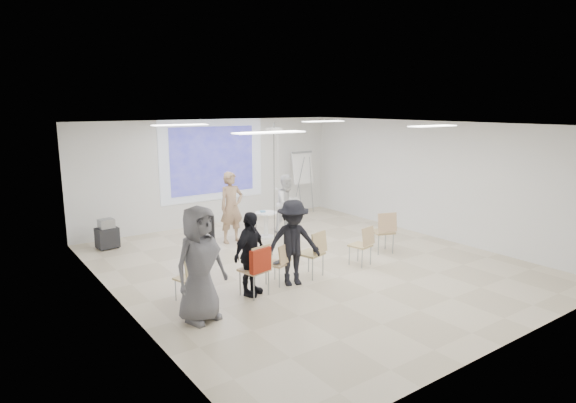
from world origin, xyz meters
TOP-DOWN VIEW (x-y plane):
  - floor at (0.00, 0.00)m, footprint 8.00×9.00m
  - ceiling at (0.00, 0.00)m, footprint 8.00×9.00m
  - wall_back at (0.00, 4.55)m, footprint 8.00×0.10m
  - wall_left at (-4.05, 0.00)m, footprint 0.10×9.00m
  - wall_right at (4.05, 0.00)m, footprint 0.10×9.00m
  - projection_halo at (0.00, 4.49)m, footprint 3.20×0.01m
  - projection_image at (0.00, 4.47)m, footprint 2.60×0.01m
  - pedestal_table at (0.37, 2.29)m, footprint 0.74×0.74m
  - player_left at (-0.54, 2.47)m, footprint 0.76×0.53m
  - player_right at (1.16, 2.45)m, footprint 0.91×0.76m
  - controller_left at (-0.36, 2.72)m, footprint 0.05×0.13m
  - controller_right at (0.98, 2.70)m, footprint 0.05×0.11m
  - chair_far_left at (-2.96, -0.40)m, footprint 0.48×0.50m
  - chair_left_mid at (-1.89, -0.90)m, footprint 0.54×0.57m
  - chair_left_inner at (-1.22, -0.64)m, footprint 0.50×0.52m
  - chair_center at (-0.44, -0.71)m, footprint 0.56×0.58m
  - chair_right_inner at (0.86, -0.77)m, footprint 0.49×0.51m
  - chair_right_far at (1.88, -0.40)m, footprint 0.59×0.62m
  - red_jacket at (-1.90, -1.03)m, footprint 0.45×0.19m
  - laptop at (-1.24, -0.56)m, footprint 0.35×0.31m
  - audience_left at (-1.94, -0.75)m, footprint 1.19×1.01m
  - audience_mid at (-1.01, -0.78)m, footprint 1.36×1.00m
  - audience_outer at (-3.13, -1.20)m, footprint 1.16×0.90m
  - flipchart_easel at (2.80, 3.95)m, footprint 0.86×0.65m
  - av_cart at (-3.25, 3.72)m, footprint 0.52×0.43m
  - ceiling_projector at (0.10, 1.49)m, footprint 0.30×0.25m
  - fluor_panel_nw at (-2.00, 2.00)m, footprint 1.20×0.30m
  - fluor_panel_ne at (2.00, 2.00)m, footprint 1.20×0.30m
  - fluor_panel_sw at (-2.00, -1.50)m, footprint 1.20×0.30m
  - fluor_panel_se at (2.00, -1.50)m, footprint 1.20×0.30m

SIDE VIEW (x-z plane):
  - floor at x=0.00m, z-range -0.10..0.00m
  - av_cart at x=-3.25m, z-range -0.03..0.69m
  - pedestal_table at x=0.37m, z-range 0.04..0.74m
  - laptop at x=-1.24m, z-range 0.42..0.44m
  - chair_left_inner at x=-1.22m, z-range 0.07..0.88m
  - chair_far_left at x=-2.96m, z-range 0.07..0.89m
  - chair_right_inner at x=0.86m, z-range 0.08..0.95m
  - chair_center at x=-0.44m, z-range 0.09..1.04m
  - chair_left_mid at x=-1.89m, z-range 0.09..1.05m
  - chair_right_far at x=1.88m, z-range 0.09..1.07m
  - red_jacket at x=-1.90m, z-range 0.51..0.93m
  - player_right at x=1.16m, z-range 0.00..1.74m
  - audience_left at x=-1.94m, z-range 0.00..1.77m
  - audience_mid at x=-1.01m, z-range 0.00..1.88m
  - player_left at x=-0.54m, z-range 0.00..2.02m
  - audience_outer at x=-3.13m, z-range 0.00..2.11m
  - controller_right at x=0.98m, z-range 1.16..1.19m
  - controller_left at x=-0.36m, z-range 1.31..1.35m
  - flipchart_easel at x=2.80m, z-range 0.47..2.46m
  - wall_back at x=0.00m, z-range 0.00..3.00m
  - wall_left at x=-4.05m, z-range 0.00..3.00m
  - wall_right at x=4.05m, z-range 0.00..3.00m
  - projection_halo at x=0.00m, z-range 0.70..3.00m
  - projection_image at x=0.00m, z-range 0.90..2.80m
  - ceiling_projector at x=0.10m, z-range 1.19..4.19m
  - fluor_panel_nw at x=-2.00m, z-range 2.96..2.98m
  - fluor_panel_ne at x=2.00m, z-range 2.96..2.98m
  - fluor_panel_sw at x=-2.00m, z-range 2.96..2.98m
  - fluor_panel_se at x=2.00m, z-range 2.96..2.98m
  - ceiling at x=0.00m, z-range 3.00..3.10m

